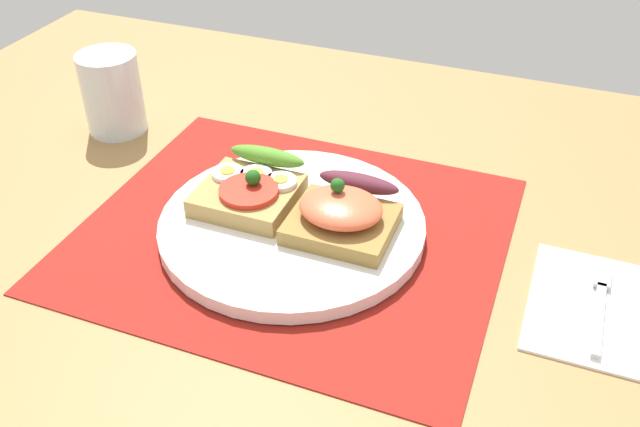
{
  "coord_description": "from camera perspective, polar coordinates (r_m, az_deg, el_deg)",
  "views": [
    {
      "loc": [
        22.79,
        -51.18,
        43.45
      ],
      "look_at": [
        3.0,
        0.0,
        3.23
      ],
      "focal_mm": 39.31,
      "sensor_mm": 36.0,
      "label": 1
    }
  ],
  "objects": [
    {
      "name": "ground_plane",
      "position": [
        0.72,
        -2.23,
        -2.59
      ],
      "size": [
        120.0,
        90.0,
        3.2
      ],
      "primitive_type": "cube",
      "color": "#9B7242"
    },
    {
      "name": "placemat",
      "position": [
        0.71,
        -2.27,
        -1.49
      ],
      "size": [
        41.61,
        35.93,
        0.3
      ],
      "primitive_type": "cube",
      "color": "maroon",
      "rests_on": "ground_plane"
    },
    {
      "name": "plate",
      "position": [
        0.7,
        -2.28,
        -0.93
      ],
      "size": [
        26.63,
        26.63,
        1.43
      ],
      "primitive_type": "cylinder",
      "color": "white",
      "rests_on": "placemat"
    },
    {
      "name": "sandwich_egg_tomato",
      "position": [
        0.72,
        -5.64,
        2.06
      ],
      "size": [
        9.63,
        10.54,
        4.18
      ],
      "color": "#AC894D",
      "rests_on": "plate"
    },
    {
      "name": "sandwich_salmon",
      "position": [
        0.68,
        1.96,
        0.21
      ],
      "size": [
        9.94,
        10.16,
        5.31
      ],
      "color": "olive",
      "rests_on": "plate"
    },
    {
      "name": "napkin",
      "position": [
        0.67,
        21.76,
        -7.14
      ],
      "size": [
        11.97,
        14.74,
        0.6
      ],
      "primitive_type": "cube",
      "color": "white",
      "rests_on": "ground_plane"
    },
    {
      "name": "fork",
      "position": [
        0.67,
        21.86,
        -6.62
      ],
      "size": [
        1.62,
        12.86,
        0.32
      ],
      "color": "#B7B7BC",
      "rests_on": "napkin"
    },
    {
      "name": "drinking_glass",
      "position": [
        0.9,
        -16.55,
        9.39
      ],
      "size": [
        7.18,
        7.18,
        9.94
      ],
      "primitive_type": "cylinder",
      "color": "silver",
      "rests_on": "ground_plane"
    }
  ]
}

